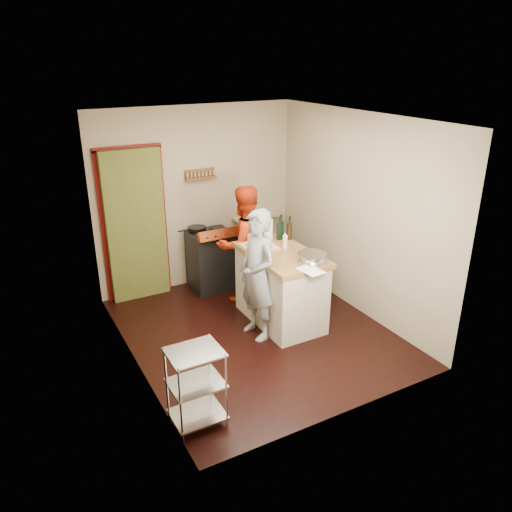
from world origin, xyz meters
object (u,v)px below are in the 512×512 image
at_px(wire_shelving, 196,384).
at_px(person_red, 244,244).
at_px(stove, 212,259).
at_px(island, 281,285).
at_px(person_stripe, 257,275).

bearing_deg(wire_shelving, person_red, 52.86).
height_order(stove, island, island).
distance_m(stove, wire_shelving, 2.94).
height_order(stove, wire_shelving, stove).
relative_size(stove, person_stripe, 0.62).
xyz_separation_m(island, person_stripe, (-0.44, -0.17, 0.30)).
bearing_deg(island, person_red, 98.58).
height_order(island, person_red, person_red).
bearing_deg(island, person_stripe, -158.40).
relative_size(stove, person_red, 0.62).
xyz_separation_m(stove, island, (0.37, -1.32, 0.05)).
distance_m(wire_shelving, person_stripe, 1.73).
distance_m(island, person_red, 0.86).
height_order(wire_shelving, island, island).
xyz_separation_m(stove, wire_shelving, (-1.33, -2.62, -0.01)).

